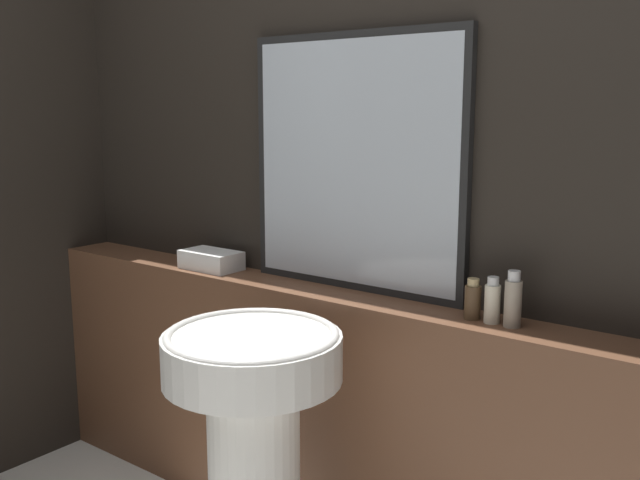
{
  "coord_description": "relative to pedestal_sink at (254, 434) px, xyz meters",
  "views": [
    {
      "loc": [
        1.37,
        -0.43,
        1.49
      ],
      "look_at": [
        0.04,
        1.31,
        1.08
      ],
      "focal_mm": 40.0,
      "sensor_mm": 36.0,
      "label": 1
    }
  ],
  "objects": [
    {
      "name": "vanity_counter",
      "position": [
        -0.04,
        0.42,
        -0.11
      ],
      "size": [
        2.68,
        0.2,
        0.89
      ],
      "color": "brown",
      "rests_on": "ground_plane"
    },
    {
      "name": "pedestal_sink",
      "position": [
        0.0,
        0.0,
        0.0
      ],
      "size": [
        0.52,
        0.52,
        0.87
      ],
      "color": "silver",
      "rests_on": "ground_plane"
    },
    {
      "name": "mirror",
      "position": [
        0.0,
        0.5,
        0.76
      ],
      "size": [
        0.82,
        0.03,
        0.84
      ],
      "color": "black",
      "rests_on": "vanity_counter"
    },
    {
      "name": "shampoo_bottle",
      "position": [
        0.48,
        0.42,
        0.39
      ],
      "size": [
        0.05,
        0.05,
        0.12
      ],
      "color": "#4C3823",
      "rests_on": "vanity_counter"
    },
    {
      "name": "towel_stack",
      "position": [
        -0.6,
        0.42,
        0.37
      ],
      "size": [
        0.23,
        0.13,
        0.07
      ],
      "color": "white",
      "rests_on": "vanity_counter"
    },
    {
      "name": "lotion_bottle",
      "position": [
        0.6,
        0.42,
        0.41
      ],
      "size": [
        0.05,
        0.05,
        0.16
      ],
      "color": "gray",
      "rests_on": "vanity_counter"
    },
    {
      "name": "conditioner_bottle",
      "position": [
        0.54,
        0.42,
        0.4
      ],
      "size": [
        0.04,
        0.04,
        0.13
      ],
      "color": "beige",
      "rests_on": "vanity_counter"
    },
    {
      "name": "wall_back",
      "position": [
        -0.04,
        0.55,
        0.7
      ],
      "size": [
        8.0,
        0.06,
        2.5
      ],
      "color": "black",
      "rests_on": "ground_plane"
    }
  ]
}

